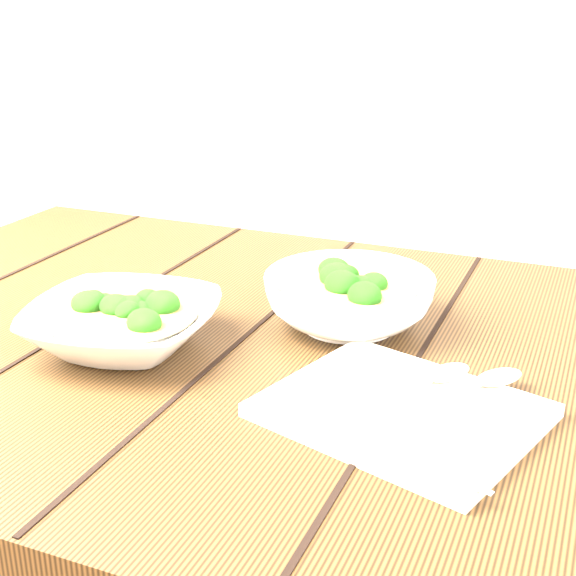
{
  "coord_description": "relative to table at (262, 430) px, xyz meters",
  "views": [
    {
      "loc": [
        0.35,
        -0.77,
        1.13
      ],
      "look_at": [
        0.01,
        0.04,
        0.8
      ],
      "focal_mm": 50.0,
      "sensor_mm": 36.0,
      "label": 1
    }
  ],
  "objects": [
    {
      "name": "table",
      "position": [
        0.0,
        0.0,
        0.0
      ],
      "size": [
        1.2,
        0.8,
        0.75
      ],
      "color": "#37230F",
      "rests_on": "ground"
    },
    {
      "name": "soup_bowl_front",
      "position": [
        -0.13,
        -0.08,
        0.15
      ],
      "size": [
        0.24,
        0.24,
        0.06
      ],
      "color": "silver",
      "rests_on": "table"
    },
    {
      "name": "soup_bowl_back",
      "position": [
        0.08,
        0.08,
        0.15
      ],
      "size": [
        0.23,
        0.23,
        0.07
      ],
      "color": "silver",
      "rests_on": "table"
    },
    {
      "name": "trivet",
      "position": [
        0.08,
        0.1,
        0.13
      ],
      "size": [
        0.12,
        0.12,
        0.03
      ],
      "primitive_type": "torus",
      "rotation": [
        0.0,
        0.0,
        0.19
      ],
      "color": "black",
      "rests_on": "table"
    },
    {
      "name": "napkin",
      "position": [
        0.2,
        -0.11,
        0.13
      ],
      "size": [
        0.29,
        0.26,
        0.01
      ],
      "primitive_type": "cube",
      "rotation": [
        0.0,
        0.0,
        -0.29
      ],
      "color": "beige",
      "rests_on": "table"
    },
    {
      "name": "spoon_left",
      "position": [
        0.21,
        -0.07,
        0.14
      ],
      "size": [
        0.11,
        0.18,
        0.01
      ],
      "color": "#B8B2A2",
      "rests_on": "napkin"
    },
    {
      "name": "spoon_right",
      "position": [
        0.25,
        -0.06,
        0.14
      ],
      "size": [
        0.13,
        0.17,
        0.01
      ],
      "color": "#B8B2A2",
      "rests_on": "napkin"
    }
  ]
}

